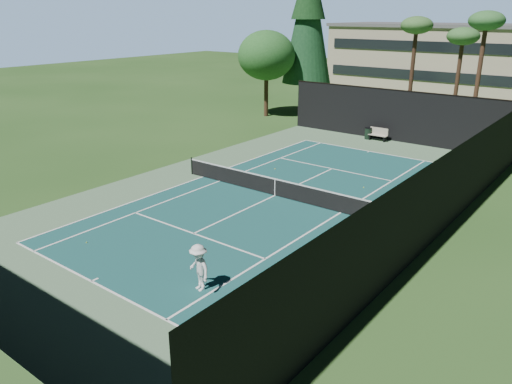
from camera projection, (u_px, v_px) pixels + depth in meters
ground at (275, 196)px, 27.68m from camera, size 160.00×160.00×0.00m
apron_slab at (275, 196)px, 27.68m from camera, size 18.00×32.00×0.01m
court_surface at (275, 196)px, 27.68m from camera, size 10.97×23.77×0.01m
court_lines at (275, 195)px, 27.68m from camera, size 11.07×23.87×0.01m
tennis_net at (275, 186)px, 27.50m from camera, size 12.90×0.10×1.10m
fence at (276, 161)px, 27.05m from camera, size 18.04×32.05×4.03m
player at (199, 268)px, 18.01m from camera, size 1.31×0.99×1.80m
tennis_ball_a at (87, 243)px, 21.98m from camera, size 0.06×0.06×0.06m
tennis_ball_b at (275, 169)px, 32.34m from camera, size 0.07×0.07×0.07m
tennis_ball_c at (364, 187)px, 28.90m from camera, size 0.07×0.07×0.07m
tennis_ball_d at (255, 158)px, 34.89m from camera, size 0.06×0.06×0.06m
park_bench at (378, 134)px, 39.45m from camera, size 1.50×0.45×1.02m
trash_bin at (368, 133)px, 39.95m from camera, size 0.56×0.56×0.95m
pine_tree at (308, 13)px, 47.73m from camera, size 4.80×4.80×15.00m
palm_a at (416, 29)px, 43.92m from camera, size 2.80×2.80×9.32m
palm_b at (463, 40)px, 43.67m from camera, size 2.80×2.80×8.42m
palm_c at (486, 26)px, 39.58m from camera, size 2.80×2.80×9.77m
decid_tree_c at (266, 56)px, 47.19m from camera, size 5.44×5.44×8.09m
campus_building at (496, 60)px, 60.47m from camera, size 40.50×12.50×8.30m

